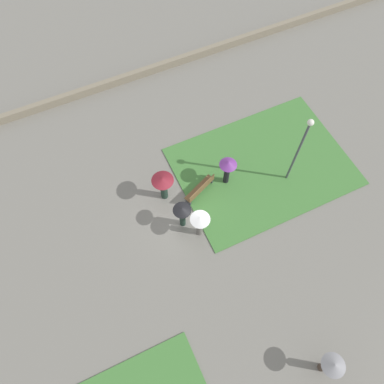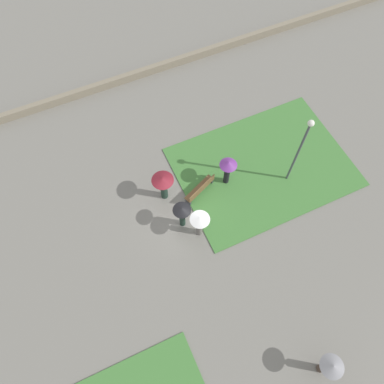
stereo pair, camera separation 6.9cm
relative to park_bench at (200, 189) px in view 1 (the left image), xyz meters
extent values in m
plane|color=slate|center=(1.42, 0.83, -0.48)|extent=(90.00, 90.00, 0.00)
cube|color=#427A38|center=(-3.99, -0.02, -0.45)|extent=(9.61, 7.01, 0.06)
cube|color=gray|center=(1.42, -9.51, -0.20)|extent=(45.00, 0.35, 0.55)
cube|color=brown|center=(0.03, -0.07, -0.05)|extent=(1.99, 1.17, 0.05)
cube|color=brown|center=(-0.04, 0.10, 0.20)|extent=(1.85, 0.83, 0.45)
cube|color=#383D42|center=(-0.79, -0.42, -0.28)|extent=(0.22, 0.38, 0.40)
cube|color=#383D42|center=(0.85, 0.28, -0.28)|extent=(0.22, 0.38, 0.40)
cylinder|color=#474C51|center=(-4.81, 1.19, 1.91)|extent=(0.12, 0.12, 4.77)
sphere|color=white|center=(-4.81, 1.19, 4.45)|extent=(0.32, 0.32, 0.32)
cylinder|color=#1E3328|center=(1.62, 1.27, 0.08)|extent=(0.43, 0.43, 1.12)
sphere|color=#997051|center=(1.62, 1.27, 0.74)|extent=(0.21, 0.21, 0.21)
cylinder|color=#4C4C4F|center=(1.62, 1.27, 1.02)|extent=(0.02, 0.02, 0.35)
cone|color=black|center=(1.62, 1.27, 1.31)|extent=(0.93, 0.93, 0.23)
cylinder|color=#1E3328|center=(1.85, -0.64, 0.11)|extent=(0.48, 0.48, 1.18)
sphere|color=beige|center=(1.85, -0.64, 0.81)|extent=(0.21, 0.21, 0.21)
cylinder|color=#4C4C4F|center=(1.85, -0.64, 1.09)|extent=(0.02, 0.02, 0.35)
cone|color=maroon|center=(1.85, -0.64, 1.36)|extent=(1.16, 1.16, 0.20)
cylinder|color=slate|center=(1.04, 2.10, 0.10)|extent=(0.34, 0.34, 1.16)
sphere|color=#997051|center=(1.04, 2.10, 0.78)|extent=(0.20, 0.20, 0.20)
cylinder|color=#4C4C4F|center=(1.04, 2.10, 1.06)|extent=(0.02, 0.02, 0.35)
cone|color=white|center=(1.04, 2.10, 1.35)|extent=(1.00, 1.00, 0.25)
cylinder|color=black|center=(-1.60, -0.06, 0.12)|extent=(0.38, 0.38, 1.19)
sphere|color=tan|center=(-1.60, -0.06, 0.82)|extent=(0.21, 0.21, 0.21)
cylinder|color=#4C4C4F|center=(-1.60, -0.06, 1.10)|extent=(0.02, 0.02, 0.35)
cone|color=#703389|center=(-1.60, -0.06, 1.42)|extent=(0.94, 0.94, 0.28)
cylinder|color=#47382D|center=(-1.07, 10.14, 0.07)|extent=(0.44, 0.44, 1.09)
sphere|color=brown|center=(-1.07, 10.14, 0.72)|extent=(0.20, 0.20, 0.20)
cylinder|color=#4C4C4F|center=(-1.07, 10.14, 0.99)|extent=(0.02, 0.02, 0.35)
cone|color=gray|center=(-1.07, 10.14, 1.29)|extent=(1.01, 1.01, 0.25)
camera|label=1|loc=(4.47, 8.53, 17.76)|focal=35.00mm
camera|label=2|loc=(4.41, 8.56, 17.76)|focal=35.00mm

